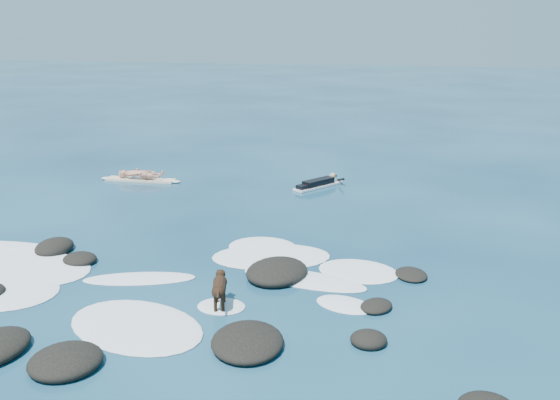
# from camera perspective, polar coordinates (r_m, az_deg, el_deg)

# --- Properties ---
(ground) EXTENTS (160.00, 160.00, 0.00)m
(ground) POSITION_cam_1_polar(r_m,az_deg,el_deg) (16.15, -8.38, -6.58)
(ground) COLOR #0A2642
(ground) RESTS_ON ground
(reef_rocks) EXTENTS (13.69, 7.17, 0.49)m
(reef_rocks) POSITION_cam_1_polar(r_m,az_deg,el_deg) (13.95, -11.15, -10.06)
(reef_rocks) COLOR black
(reef_rocks) RESTS_ON ground
(breaking_foam) EXTENTS (13.40, 8.41, 0.12)m
(breaking_foam) POSITION_cam_1_polar(r_m,az_deg,el_deg) (16.12, -14.38, -6.94)
(breaking_foam) COLOR white
(breaking_foam) RESTS_ON ground
(standing_surfer_rig) EXTENTS (3.36, 0.68, 1.91)m
(standing_surfer_rig) POSITION_cam_1_polar(r_m,az_deg,el_deg) (25.45, -12.72, 3.35)
(standing_surfer_rig) COLOR beige
(standing_surfer_rig) RESTS_ON ground
(paddling_surfer_rig) EXTENTS (1.84, 2.26, 0.44)m
(paddling_surfer_rig) POSITION_cam_1_polar(r_m,az_deg,el_deg) (24.10, 3.59, 1.53)
(paddling_surfer_rig) COLOR white
(paddling_surfer_rig) RESTS_ON ground
(dog) EXTENTS (0.50, 1.21, 0.78)m
(dog) POSITION_cam_1_polar(r_m,az_deg,el_deg) (13.99, -5.55, -7.85)
(dog) COLOR black
(dog) RESTS_ON ground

